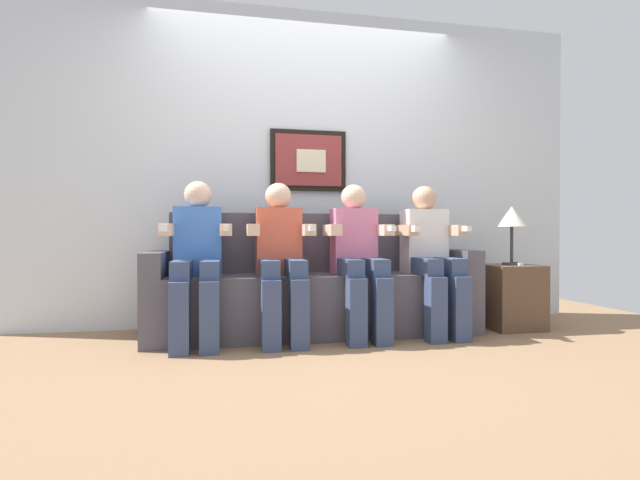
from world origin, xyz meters
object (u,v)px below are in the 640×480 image
Objects in this scene: couch at (315,292)px; person_right_center at (358,253)px; table_lamp at (512,219)px; person_rightmost at (431,252)px; spare_remote_on_table at (516,264)px; person_leftmost at (197,254)px; side_table_right at (511,296)px; person_left_center at (280,254)px.

person_right_center is (0.28, -0.17, 0.29)m from couch.
person_right_center reaches higher than table_lamp.
person_rightmost is 0.73m from spare_remote_on_table.
person_leftmost reaches higher than spare_remote_on_table.
person_rightmost is 2.22× the size of side_table_right.
couch is at bearing 149.11° from person_right_center.
table_lamp reaches higher than couch.
person_rightmost is (0.84, -0.17, 0.29)m from couch.
person_rightmost reaches higher than table_lamp.
side_table_right is (1.55, -0.11, -0.06)m from couch.
side_table_right is at bearing -3.97° from couch.
person_right_center is 1.32m from side_table_right.
couch is 0.44m from person_left_center.
person_leftmost is at bearing -179.95° from person_left_center.
spare_remote_on_table is at bearing 1.51° from person_rightmost.
person_leftmost is 2.41m from spare_remote_on_table.
couch is 0.44m from person_right_center.
person_leftmost is 2.41× the size of table_lamp.
person_leftmost is at bearing -179.55° from spare_remote_on_table.
table_lamp is (1.54, -0.12, 0.55)m from couch.
person_rightmost is 0.75m from table_lamp.
side_table_right is (1.83, 0.06, -0.36)m from person_left_center.
person_left_center is at bearing -149.02° from couch.
person_left_center is (-0.28, -0.17, 0.29)m from couch.
person_left_center is 1.00× the size of person_right_center.
person_rightmost is at bearing -0.02° from person_left_center.
person_right_center is at bearing 0.02° from person_leftmost.
spare_remote_on_table is at bearing 0.58° from person_left_center.
person_leftmost is at bearing -168.67° from couch.
side_table_right is at bearing 1.91° from person_left_center.
side_table_right is at bearing 4.99° from person_rightmost.
spare_remote_on_table is (1.57, -0.15, 0.20)m from couch.
couch is at bearing 11.33° from person_leftmost.
side_table_right is at bearing 2.76° from person_right_center.
person_left_center is at bearing -178.58° from table_lamp.
person_leftmost is 1.00× the size of person_rightmost.
person_right_center is at bearing -179.17° from spare_remote_on_table.
table_lamp is 0.35m from spare_remote_on_table.
person_right_center is 8.54× the size of spare_remote_on_table.
person_left_center is at bearing -179.42° from spare_remote_on_table.
person_leftmost is 1.00× the size of person_right_center.
spare_remote_on_table is (2.41, 0.02, -0.10)m from person_leftmost.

